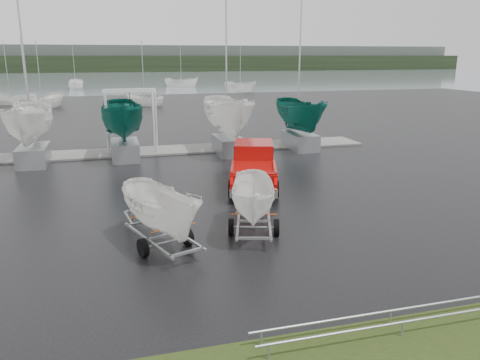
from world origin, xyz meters
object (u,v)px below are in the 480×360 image
pickup_truck (254,164)px  trailer_hitched (254,166)px  trailer_parked (160,172)px  boat_hoist (131,112)px

pickup_truck → trailer_hitched: (-1.88, -6.23, 1.44)m
pickup_truck → trailer_hitched: size_ratio=1.39×
pickup_truck → trailer_parked: trailer_parked is taller
trailer_hitched → trailer_parked: 3.33m
trailer_hitched → trailer_parked: size_ratio=0.94×
trailer_hitched → boat_hoist: 16.15m
trailer_hitched → trailer_parked: trailer_parked is taller
trailer_parked → pickup_truck: bearing=32.8°
pickup_truck → trailer_parked: 8.68m
boat_hoist → trailer_parked: bearing=-89.4°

